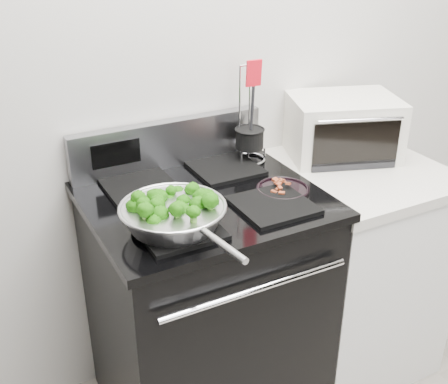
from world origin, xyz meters
TOP-DOWN VIEW (x-y plane):
  - back_wall at (0.00, 1.75)m, footprint 4.00×0.02m
  - gas_range at (-0.30, 1.41)m, footprint 0.79×0.69m
  - counter at (0.39, 1.41)m, footprint 0.62×0.68m
  - skillet at (-0.48, 1.26)m, footprint 0.33×0.52m
  - broccoli_pile at (-0.48, 1.26)m, footprint 0.26×0.26m
  - bacon_plate at (-0.04, 1.33)m, footprint 0.18×0.18m
  - utensil_holder at (-0.01, 1.61)m, footprint 0.13×0.13m
  - toaster_oven at (0.40, 1.55)m, footprint 0.50×0.44m

SIDE VIEW (x-z plane):
  - counter at x=0.39m, z-range 0.00..0.92m
  - gas_range at x=-0.30m, z-range -0.08..1.05m
  - bacon_plate at x=-0.04m, z-range 0.95..0.99m
  - skillet at x=-0.48m, z-range 0.97..1.04m
  - utensil_holder at x=-0.01m, z-range 0.82..1.22m
  - broccoli_pile at x=-0.48m, z-range 0.98..1.07m
  - toaster_oven at x=0.40m, z-range 0.92..1.16m
  - back_wall at x=0.00m, z-range 0.00..2.70m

